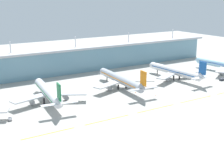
{
  "coord_description": "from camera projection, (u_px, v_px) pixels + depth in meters",
  "views": [
    {
      "loc": [
        -124.07,
        -149.32,
        66.87
      ],
      "look_at": [
        -9.14,
        33.44,
        7.0
      ],
      "focal_mm": 52.73,
      "sensor_mm": 36.0,
      "label": 1
    }
  ],
  "objects": [
    {
      "name": "airliner_near_middle",
      "position": [
        48.0,
        93.0,
        206.41
      ],
      "size": [
        48.36,
        61.82,
        18.9
      ],
      "color": "silver",
      "rests_on": "ground"
    },
    {
      "name": "airliner_center",
      "position": [
        121.0,
        80.0,
        236.96
      ],
      "size": [
        48.66,
        67.18,
        18.9
      ],
      "color": "#ADB2BC",
      "rests_on": "ground"
    },
    {
      "name": "safety_cone_nose_front",
      "position": [
        135.0,
        92.0,
        227.86
      ],
      "size": [
        0.56,
        0.56,
        0.7
      ],
      "primitive_type": "cone",
      "color": "orange",
      "rests_on": "ground"
    },
    {
      "name": "taxiway_stripe_mid_west",
      "position": [
        107.0,
        120.0,
        179.38
      ],
      "size": [
        28.0,
        0.7,
        0.04
      ],
      "primitive_type": "cube",
      "color": "yellow",
      "rests_on": "ground"
    },
    {
      "name": "taxiway_stripe_west",
      "position": [
        49.0,
        134.0,
        161.94
      ],
      "size": [
        28.0,
        0.7,
        0.04
      ],
      "primitive_type": "cube",
      "color": "yellow",
      "rests_on": "ground"
    },
    {
      "name": "terminal_building",
      "position": [
        73.0,
        58.0,
        292.57
      ],
      "size": [
        288.0,
        34.0,
        30.9
      ],
      "color": "#6693A8",
      "rests_on": "ground"
    },
    {
      "name": "pushback_tug",
      "position": [
        222.0,
        79.0,
        260.02
      ],
      "size": [
        4.62,
        2.91,
        1.85
      ],
      "color": "#333842",
      "rests_on": "ground"
    },
    {
      "name": "taxiway_stripe_centre",
      "position": [
        156.0,
        109.0,
        196.82
      ],
      "size": [
        28.0,
        0.7,
        0.04
      ],
      "primitive_type": "cube",
      "color": "yellow",
      "rests_on": "ground"
    },
    {
      "name": "safety_cone_left_wingtip",
      "position": [
        156.0,
        95.0,
        221.47
      ],
      "size": [
        0.56,
        0.56,
        0.7
      ],
      "primitive_type": "cone",
      "color": "orange",
      "rests_on": "ground"
    },
    {
      "name": "airliner_far_middle",
      "position": [
        175.0,
        71.0,
        262.41
      ],
      "size": [
        48.76,
        63.29,
        18.9
      ],
      "color": "white",
      "rests_on": "ground"
    },
    {
      "name": "ground_plane",
      "position": [
        153.0,
        105.0,
        203.32
      ],
      "size": [
        600.0,
        600.0,
        0.0
      ],
      "primitive_type": "plane",
      "color": "#A8A59E"
    },
    {
      "name": "taxiway_stripe_mid_east",
      "position": [
        196.0,
        99.0,
        214.27
      ],
      "size": [
        28.0,
        0.7,
        0.04
      ],
      "primitive_type": "cube",
      "color": "yellow",
      "rests_on": "ground"
    },
    {
      "name": "baggage_cart",
      "position": [
        10.0,
        118.0,
        178.77
      ],
      "size": [
        2.75,
        3.93,
        2.48
      ],
      "color": "silver",
      "rests_on": "ground"
    }
  ]
}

